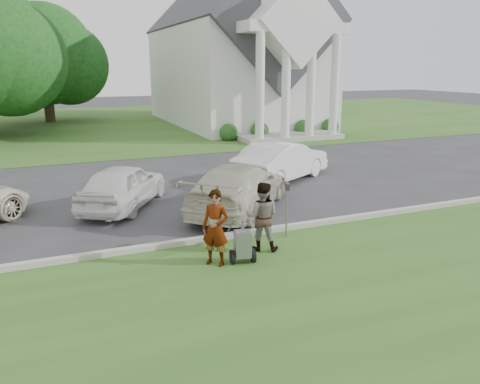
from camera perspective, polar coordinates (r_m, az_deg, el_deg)
ground at (r=11.61m, az=1.49°, el=-6.33°), size 120.00×120.00×0.00m
grass_strip at (r=9.20m, az=9.31°, el=-12.55°), size 80.00×7.00×0.01m
church_lawn at (r=37.36m, az=-15.81°, el=8.05°), size 80.00×30.00×0.01m
curb at (r=12.06m, az=0.42°, el=-5.12°), size 80.00×0.18×0.15m
church at (r=35.64m, az=-0.46°, el=17.85°), size 9.19×19.00×24.10m
tree_back at (r=39.85m, az=-22.78°, el=14.69°), size 9.61×7.60×8.89m
striping_cart at (r=10.37m, az=0.33°, el=-6.43°), size 0.63×1.14×1.01m
person_left at (r=10.15m, az=-3.01°, el=-4.48°), size 0.72×0.72×1.69m
person_right at (r=10.98m, az=2.69°, el=-3.06°), size 1.00×0.93×1.65m
parking_meter_near at (r=11.83m, az=5.74°, el=-1.38°), size 0.10×0.09×1.43m
car_b at (r=14.84m, az=-14.08°, el=0.78°), size 3.51×4.26×1.37m
car_c at (r=14.08m, az=-0.19°, el=0.58°), size 4.75×4.98×1.42m
car_d at (r=17.90m, az=5.14°, el=3.81°), size 4.74×3.68×1.50m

